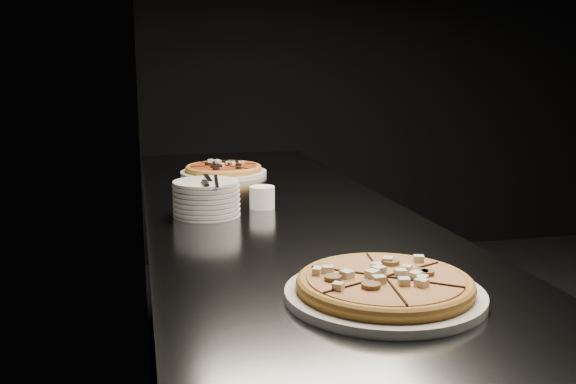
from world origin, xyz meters
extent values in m
cube|color=black|center=(-2.50, 0.00, 1.40)|extent=(0.02, 5.00, 2.80)
cube|color=black|center=(0.00, 2.50, 1.40)|extent=(5.00, 0.02, 2.80)
cube|color=slate|center=(-2.13, 0.00, 0.45)|extent=(0.70, 2.40, 0.90)
cube|color=slate|center=(-2.13, 0.00, 0.91)|extent=(0.74, 2.44, 0.02)
cylinder|color=white|center=(-2.10, -0.74, 0.93)|extent=(0.36, 0.36, 0.02)
cylinder|color=#C68C3B|center=(-2.10, -0.74, 0.94)|extent=(0.41, 0.41, 0.01)
torus|color=#C68C3B|center=(-2.10, -0.74, 0.95)|extent=(0.41, 0.41, 0.02)
cylinder|color=#F5A551|center=(-2.10, -0.74, 0.96)|extent=(0.36, 0.36, 0.01)
cylinder|color=white|center=(-2.20, 0.62, 0.93)|extent=(0.32, 0.32, 0.02)
cylinder|color=#C68C3B|center=(-2.20, 0.62, 0.94)|extent=(0.31, 0.31, 0.01)
torus|color=#C68C3B|center=(-2.20, 0.62, 0.95)|extent=(0.32, 0.32, 0.02)
cylinder|color=#983816|center=(-2.20, 0.62, 0.95)|extent=(0.28, 0.28, 0.01)
cylinder|color=white|center=(-2.33, -0.02, 0.93)|extent=(0.18, 0.18, 0.01)
cylinder|color=white|center=(-2.33, -0.02, 0.94)|extent=(0.18, 0.18, 0.01)
cylinder|color=white|center=(-2.33, -0.02, 0.95)|extent=(0.18, 0.18, 0.01)
cylinder|color=white|center=(-2.33, -0.02, 0.97)|extent=(0.18, 0.18, 0.01)
cylinder|color=white|center=(-2.33, -0.02, 0.98)|extent=(0.18, 0.18, 0.01)
cylinder|color=white|center=(-2.33, -0.02, 1.00)|extent=(0.18, 0.18, 0.01)
cylinder|color=white|center=(-2.33, -0.02, 1.01)|extent=(0.18, 0.18, 0.01)
cube|color=silver|center=(-2.32, 0.01, 1.02)|extent=(0.01, 0.12, 0.00)
cube|color=black|center=(-2.34, -0.07, 1.02)|extent=(0.01, 0.07, 0.01)
cube|color=silver|center=(-2.31, -0.03, 1.02)|extent=(0.06, 0.18, 0.00)
cylinder|color=white|center=(-2.17, 0.03, 0.95)|extent=(0.07, 0.07, 0.06)
cylinder|color=black|center=(-2.17, 0.03, 0.98)|extent=(0.06, 0.06, 0.01)
camera|label=1|loc=(-2.51, -1.76, 1.33)|focal=40.00mm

